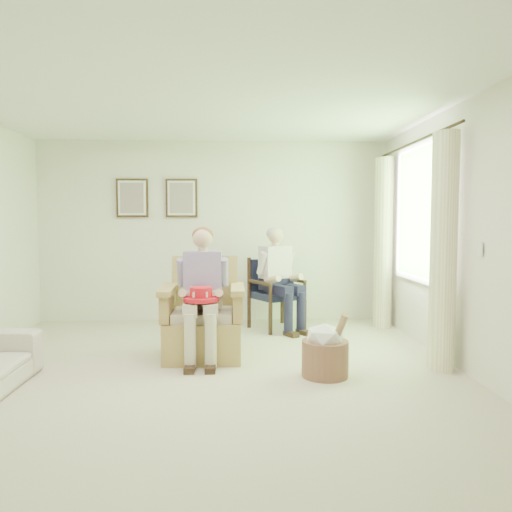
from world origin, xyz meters
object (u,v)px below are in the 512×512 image
object	(u,v)px
hatbox	(325,350)
red_hat	(201,296)
wicker_armchair	(204,325)
person_dark	(277,271)
wood_armchair	(276,290)
person_wicker	(202,284)

from	to	relation	value
hatbox	red_hat	bearing A→B (deg)	161.10
wicker_armchair	hatbox	xyz separation A→B (m)	(1.18, -0.75, -0.09)
person_dark	hatbox	xyz separation A→B (m)	(0.28, -2.02, -0.54)
wicker_armchair	person_dark	xyz separation A→B (m)	(0.90, 1.27, 0.45)
wood_armchair	person_wicker	bearing A→B (deg)	-149.96
wicker_armchair	wood_armchair	distance (m)	1.70
person_wicker	wicker_armchair	bearing A→B (deg)	90.19
wicker_armchair	hatbox	distance (m)	1.40
wicker_armchair	wood_armchair	world-z (taller)	wicker_armchair
wicker_armchair	hatbox	bearing A→B (deg)	-32.26
person_wicker	red_hat	xyz separation A→B (m)	(-0.00, -0.20, -0.09)
red_hat	wicker_armchair	bearing A→B (deg)	89.86
wicker_armchair	person_wicker	size ratio (longest dim) A/B	0.78
person_wicker	person_dark	xyz separation A→B (m)	(0.90, 1.41, -0.01)
wood_armchair	wicker_armchair	bearing A→B (deg)	-152.34
red_hat	hatbox	distance (m)	1.33
wicker_armchair	person_wicker	xyz separation A→B (m)	(-0.00, -0.14, 0.46)
hatbox	person_wicker	bearing A→B (deg)	152.68
person_wicker	hatbox	xyz separation A→B (m)	(1.18, -0.61, -0.55)
wood_armchair	person_dark	world-z (taller)	person_dark
person_wicker	hatbox	world-z (taller)	person_wicker
wood_armchair	hatbox	distance (m)	2.21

